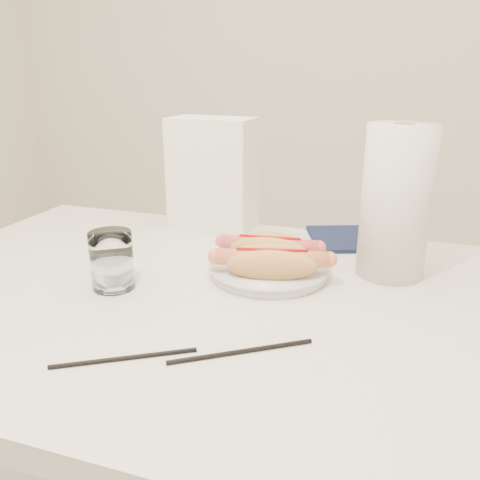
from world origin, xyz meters
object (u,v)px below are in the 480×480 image
(hotdog_left, at_px, (270,248))
(napkin_box, at_px, (213,174))
(paper_towel_roll, at_px, (396,202))
(hotdog_right, at_px, (272,262))
(water_glass, at_px, (112,260))
(plate, at_px, (269,270))
(table, at_px, (207,322))

(hotdog_left, distance_m, napkin_box, 0.30)
(hotdog_left, xyz_separation_m, paper_towel_roll, (0.22, 0.05, 0.10))
(hotdog_right, xyz_separation_m, paper_towel_roll, (0.19, 0.12, 0.09))
(hotdog_right, xyz_separation_m, water_glass, (-0.26, -0.10, 0.01))
(hotdog_left, bearing_deg, plate, -82.57)
(hotdog_left, relative_size, hotdog_right, 0.94)
(hotdog_left, xyz_separation_m, water_glass, (-0.24, -0.17, 0.01))
(table, height_order, hotdog_left, hotdog_left)
(table, height_order, plate, plate)
(table, bearing_deg, water_glass, -167.63)
(table, bearing_deg, hotdog_right, 32.22)
(hotdog_right, bearing_deg, water_glass, -173.27)
(plate, bearing_deg, table, -128.50)
(paper_towel_roll, bearing_deg, hotdog_right, -148.31)
(hotdog_right, distance_m, water_glass, 0.28)
(hotdog_right, bearing_deg, hotdog_left, 94.32)
(hotdog_left, height_order, water_glass, water_glass)
(plate, bearing_deg, paper_towel_roll, 20.41)
(hotdog_left, bearing_deg, paper_towel_roll, 5.55)
(table, bearing_deg, hotdog_left, 60.86)
(hotdog_right, bearing_deg, table, -161.66)
(water_glass, xyz_separation_m, paper_towel_roll, (0.45, 0.22, 0.09))
(plate, height_order, paper_towel_roll, paper_towel_roll)
(napkin_box, xyz_separation_m, paper_towel_roll, (0.42, -0.16, 0.01))
(plate, bearing_deg, napkin_box, 130.27)
(hotdog_right, distance_m, paper_towel_roll, 0.25)
(table, height_order, napkin_box, napkin_box)
(hotdog_left, bearing_deg, table, -125.96)
(table, bearing_deg, paper_towel_roll, 31.87)
(hotdog_left, xyz_separation_m, hotdog_right, (0.02, -0.07, 0.00))
(plate, distance_m, water_glass, 0.28)
(plate, relative_size, water_glass, 2.12)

